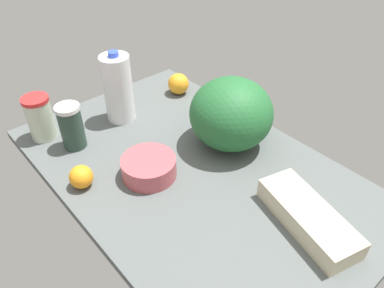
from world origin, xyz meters
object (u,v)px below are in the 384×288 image
(egg_carton, at_px, (308,217))
(tumbler_cup, at_px, (40,118))
(orange_by_jug, at_px, (81,177))
(shaker_bottle, at_px, (71,126))
(watermelon, at_px, (231,114))
(orange_beside_bowl, at_px, (178,84))
(mixing_bowl, at_px, (149,167))
(milk_jug, at_px, (118,88))

(egg_carton, xyz_separation_m, tumbler_cup, (-0.86, -0.37, 0.05))
(tumbler_cup, distance_m, orange_by_jug, 0.32)
(egg_carton, xyz_separation_m, shaker_bottle, (-0.74, -0.31, 0.05))
(watermelon, relative_size, shaker_bottle, 1.74)
(shaker_bottle, distance_m, orange_beside_bowl, 0.50)
(watermelon, bearing_deg, egg_carton, -14.70)
(watermelon, distance_m, egg_carton, 0.42)
(egg_carton, bearing_deg, orange_by_jug, -129.63)
(mixing_bowl, xyz_separation_m, egg_carton, (0.45, 0.21, -0.00))
(watermelon, xyz_separation_m, mixing_bowl, (-0.05, -0.31, -0.09))
(mixing_bowl, distance_m, egg_carton, 0.49)
(watermelon, height_order, orange_by_jug, watermelon)
(egg_carton, relative_size, tumbler_cup, 1.93)
(tumbler_cup, bearing_deg, orange_beside_bowl, 81.93)
(shaker_bottle, bearing_deg, orange_by_jug, -21.44)
(shaker_bottle, bearing_deg, mixing_bowl, 19.83)
(mixing_bowl, height_order, orange_beside_bowl, orange_beside_bowl)
(watermelon, xyz_separation_m, orange_by_jug, (-0.14, -0.49, -0.08))
(watermelon, relative_size, orange_beside_bowl, 3.20)
(mixing_bowl, distance_m, orange_beside_bowl, 0.52)
(egg_carton, relative_size, orange_beside_bowl, 3.54)
(watermelon, xyz_separation_m, shaker_bottle, (-0.34, -0.42, -0.04))
(tumbler_cup, bearing_deg, egg_carton, 23.20)
(watermelon, xyz_separation_m, milk_jug, (-0.38, -0.20, 0.01))
(milk_jug, relative_size, shaker_bottle, 1.69)
(milk_jug, relative_size, orange_beside_bowl, 3.11)
(watermelon, distance_m, orange_beside_bowl, 0.40)
(milk_jug, distance_m, egg_carton, 0.79)
(mixing_bowl, bearing_deg, shaker_bottle, -160.17)
(watermelon, relative_size, orange_by_jug, 3.87)
(egg_carton, xyz_separation_m, orange_by_jug, (-0.54, -0.39, 0.01))
(watermelon, relative_size, tumbler_cup, 1.74)
(egg_carton, height_order, shaker_bottle, shaker_bottle)
(orange_by_jug, height_order, orange_beside_bowl, orange_beside_bowl)
(watermelon, height_order, tumbler_cup, watermelon)
(milk_jug, height_order, orange_beside_bowl, milk_jug)
(tumbler_cup, bearing_deg, mixing_bowl, 21.53)
(shaker_bottle, bearing_deg, watermelon, 50.69)
(milk_jug, height_order, egg_carton, milk_jug)
(egg_carton, bearing_deg, watermelon, -179.96)
(mixing_bowl, xyz_separation_m, shaker_bottle, (-0.29, -0.11, 0.05))
(orange_by_jug, relative_size, orange_beside_bowl, 0.83)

